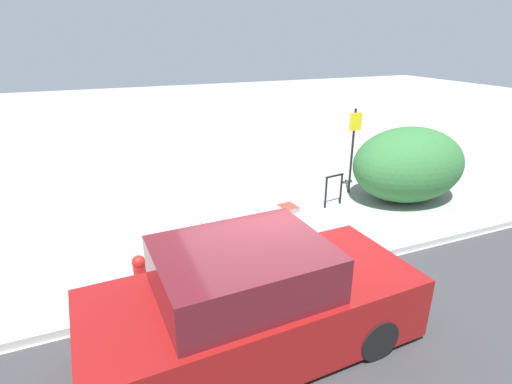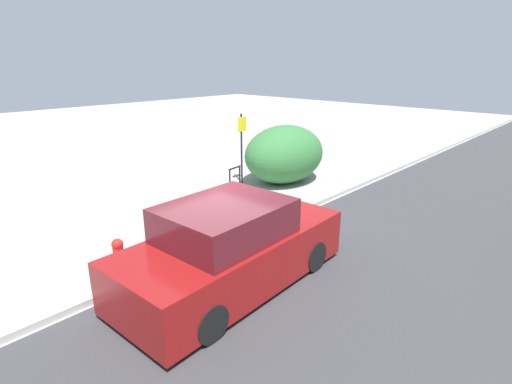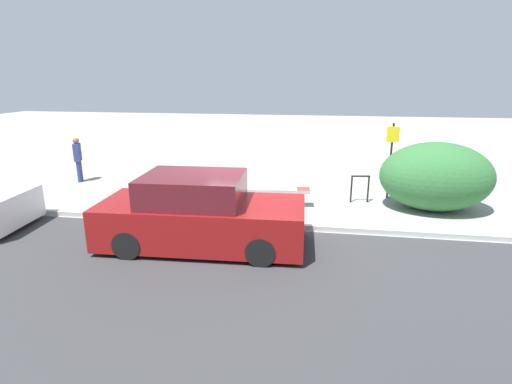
{
  "view_description": "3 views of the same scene",
  "coord_description": "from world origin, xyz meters",
  "px_view_note": "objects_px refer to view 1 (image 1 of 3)",
  "views": [
    {
      "loc": [
        -2.43,
        -5.37,
        4.03
      ],
      "look_at": [
        0.54,
        1.74,
        1.0
      ],
      "focal_mm": 28.0,
      "sensor_mm": 36.0,
      "label": 1
    },
    {
      "loc": [
        -5.19,
        -6.04,
        3.91
      ],
      "look_at": [
        2.0,
        0.69,
        0.66
      ],
      "focal_mm": 28.0,
      "sensor_mm": 36.0,
      "label": 2
    },
    {
      "loc": [
        1.72,
        -9.24,
        3.62
      ],
      "look_at": [
        0.04,
        1.16,
        0.56
      ],
      "focal_mm": 28.0,
      "sensor_mm": 36.0,
      "label": 3
    }
  ],
  "objects_px": {
    "bike_rack": "(334,187)",
    "parked_car_near": "(252,305)",
    "bench": "(253,217)",
    "sign_post": "(353,144)",
    "fire_hydrant": "(140,275)"
  },
  "relations": [
    {
      "from": "sign_post",
      "to": "fire_hydrant",
      "type": "bearing_deg",
      "value": -156.09
    },
    {
      "from": "sign_post",
      "to": "fire_hydrant",
      "type": "height_order",
      "value": "sign_post"
    },
    {
      "from": "bench",
      "to": "sign_post",
      "type": "distance_m",
      "value": 3.78
    },
    {
      "from": "parked_car_near",
      "to": "bike_rack",
      "type": "bearing_deg",
      "value": 42.98
    },
    {
      "from": "bike_rack",
      "to": "sign_post",
      "type": "xyz_separation_m",
      "value": [
        0.9,
        0.58,
        0.88
      ]
    },
    {
      "from": "bike_rack",
      "to": "parked_car_near",
      "type": "xyz_separation_m",
      "value": [
        -3.74,
        -3.79,
        0.21
      ]
    },
    {
      "from": "sign_post",
      "to": "fire_hydrant",
      "type": "xyz_separation_m",
      "value": [
        -5.88,
        -2.61,
        -0.98
      ]
    },
    {
      "from": "fire_hydrant",
      "to": "bike_rack",
      "type": "bearing_deg",
      "value": 22.09
    },
    {
      "from": "bike_rack",
      "to": "parked_car_near",
      "type": "bearing_deg",
      "value": -134.6
    },
    {
      "from": "bike_rack",
      "to": "fire_hydrant",
      "type": "distance_m",
      "value": 5.38
    },
    {
      "from": "sign_post",
      "to": "parked_car_near",
      "type": "xyz_separation_m",
      "value": [
        -4.63,
        -4.38,
        -0.68
      ]
    },
    {
      "from": "bench",
      "to": "fire_hydrant",
      "type": "bearing_deg",
      "value": -159.28
    },
    {
      "from": "bench",
      "to": "sign_post",
      "type": "xyz_separation_m",
      "value": [
        3.4,
        1.37,
        0.91
      ]
    },
    {
      "from": "fire_hydrant",
      "to": "parked_car_near",
      "type": "xyz_separation_m",
      "value": [
        1.25,
        -1.77,
        0.3
      ]
    },
    {
      "from": "parked_car_near",
      "to": "fire_hydrant",
      "type": "bearing_deg",
      "value": 122.78
    }
  ]
}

